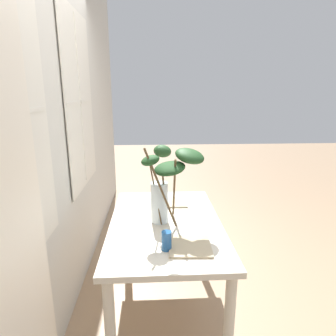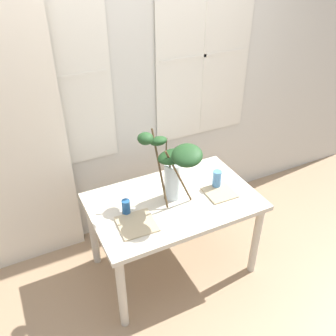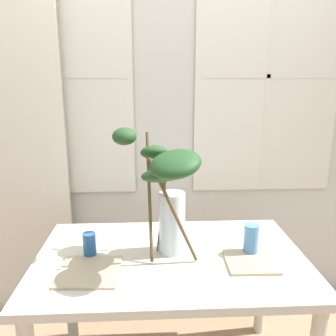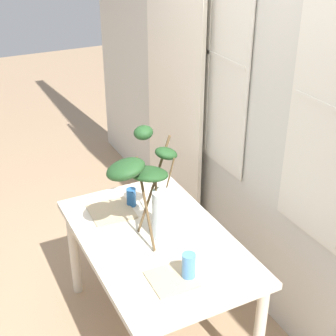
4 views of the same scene
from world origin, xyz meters
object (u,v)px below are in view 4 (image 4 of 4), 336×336
object	(u,v)px
dining_table	(156,251)
vase_with_branches	(150,187)
drinking_glass_blue_right	(188,267)
plate_square_right	(171,279)
drinking_glass_blue_left	(131,197)
plate_square_left	(111,212)

from	to	relation	value
dining_table	vase_with_branches	bearing A→B (deg)	-129.57
drinking_glass_blue_right	plate_square_right	distance (m)	0.11
drinking_glass_blue_left	plate_square_right	distance (m)	0.75
dining_table	vase_with_branches	world-z (taller)	vase_with_branches
vase_with_branches	plate_square_left	size ratio (longest dim) A/B	2.39
plate_square_right	drinking_glass_blue_left	bearing A→B (deg)	172.59
plate_square_left	vase_with_branches	bearing A→B (deg)	18.00
drinking_glass_blue_right	plate_square_left	distance (m)	0.76
vase_with_branches	drinking_glass_blue_right	xyz separation A→B (m)	(0.40, 0.02, -0.26)
dining_table	vase_with_branches	distance (m)	0.43
drinking_glass_blue_left	drinking_glass_blue_right	size ratio (longest dim) A/B	0.80
dining_table	drinking_glass_blue_left	distance (m)	0.41
drinking_glass_blue_right	plate_square_right	xyz separation A→B (m)	(-0.02, -0.08, -0.07)
drinking_glass_blue_left	plate_square_right	size ratio (longest dim) A/B	0.53
drinking_glass_blue_left	vase_with_branches	bearing A→B (deg)	-5.18
drinking_glass_blue_right	plate_square_right	bearing A→B (deg)	-105.51
plate_square_left	dining_table	bearing A→B (deg)	20.26
drinking_glass_blue_right	plate_square_right	size ratio (longest dim) A/B	0.67
vase_with_branches	drinking_glass_blue_left	world-z (taller)	vase_with_branches
plate_square_left	plate_square_right	xyz separation A→B (m)	(0.72, 0.05, 0.00)
vase_with_branches	plate_square_left	distance (m)	0.49
vase_with_branches	drinking_glass_blue_right	world-z (taller)	vase_with_branches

